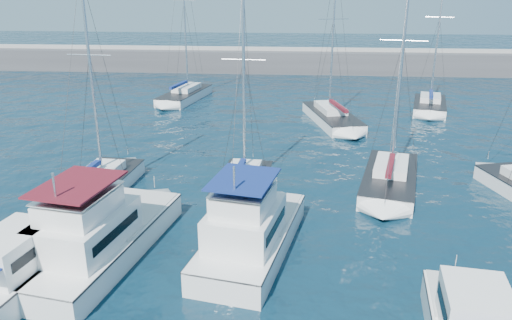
# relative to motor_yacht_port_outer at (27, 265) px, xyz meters

# --- Properties ---
(ground) EXTENTS (220.00, 220.00, 0.00)m
(ground) POSITION_rel_motor_yacht_port_outer_xyz_m (11.48, 3.68, -0.94)
(ground) COLOR black
(ground) RESTS_ON ground
(breakwater) EXTENTS (160.00, 6.00, 4.45)m
(breakwater) POSITION_rel_motor_yacht_port_outer_xyz_m (11.48, 55.68, 0.11)
(breakwater) COLOR #424244
(breakwater) RESTS_ON ground
(motor_yacht_port_outer) EXTENTS (3.78, 7.74, 3.20)m
(motor_yacht_port_outer) POSITION_rel_motor_yacht_port_outer_xyz_m (0.00, 0.00, 0.00)
(motor_yacht_port_outer) COLOR white
(motor_yacht_port_outer) RESTS_ON ground
(motor_yacht_port_inner) EXTENTS (5.45, 10.81, 4.69)m
(motor_yacht_port_inner) POSITION_rel_motor_yacht_port_outer_xyz_m (2.27, 2.20, 0.19)
(motor_yacht_port_inner) COLOR silver
(motor_yacht_port_inner) RESTS_ON ground
(motor_yacht_stbd_inner) EXTENTS (5.18, 9.61, 4.69)m
(motor_yacht_stbd_inner) POSITION_rel_motor_yacht_port_outer_xyz_m (9.32, 3.25, 0.19)
(motor_yacht_stbd_inner) COLOR silver
(motor_yacht_stbd_inner) RESTS_ON ground
(sailboat_mid_a) EXTENTS (3.67, 8.36, 13.42)m
(sailboat_mid_a) POSITION_rel_motor_yacht_port_outer_xyz_m (-0.71, 9.72, -0.44)
(sailboat_mid_a) COLOR silver
(sailboat_mid_a) RESTS_ON ground
(sailboat_mid_c) EXTENTS (3.46, 6.87, 12.91)m
(sailboat_mid_c) POSITION_rel_motor_yacht_port_outer_xyz_m (8.18, 10.82, -0.42)
(sailboat_mid_c) COLOR silver
(sailboat_mid_c) RESTS_ON ground
(sailboat_mid_d) EXTENTS (5.08, 9.18, 14.54)m
(sailboat_mid_d) POSITION_rel_motor_yacht_port_outer_xyz_m (17.48, 12.44, -0.43)
(sailboat_mid_d) COLOR white
(sailboat_mid_d) RESTS_ON ground
(sailboat_back_a) EXTENTS (4.81, 9.51, 16.96)m
(sailboat_back_a) POSITION_rel_motor_yacht_port_outer_xyz_m (-0.97, 36.02, -0.40)
(sailboat_back_a) COLOR silver
(sailboat_back_a) RESTS_ON ground
(sailboat_back_b) EXTENTS (5.48, 10.17, 14.85)m
(sailboat_back_b) POSITION_rel_motor_yacht_port_outer_xyz_m (14.74, 27.74, -0.44)
(sailboat_back_b) COLOR white
(sailboat_back_b) RESTS_ON ground
(sailboat_back_c) EXTENTS (4.72, 7.95, 14.66)m
(sailboat_back_c) POSITION_rel_motor_yacht_port_outer_xyz_m (24.92, 33.09, -0.41)
(sailboat_back_c) COLOR silver
(sailboat_back_c) RESTS_ON ground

